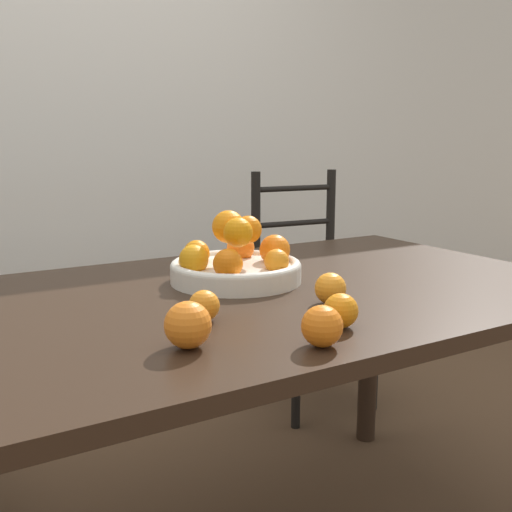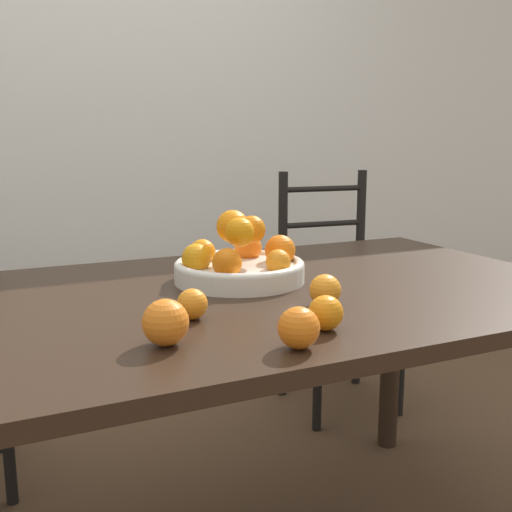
{
  "view_description": "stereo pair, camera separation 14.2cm",
  "coord_description": "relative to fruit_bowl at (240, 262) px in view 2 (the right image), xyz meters",
  "views": [
    {
      "loc": [
        -0.56,
        -1.2,
        1.13
      ],
      "look_at": [
        0.16,
        -0.0,
        0.86
      ],
      "focal_mm": 42.0,
      "sensor_mm": 36.0,
      "label": 1
    },
    {
      "loc": [
        -0.44,
        -1.27,
        1.13
      ],
      "look_at": [
        0.16,
        -0.0,
        0.86
      ],
      "focal_mm": 42.0,
      "sensor_mm": 36.0,
      "label": 2
    }
  ],
  "objects": [
    {
      "name": "wall_back",
      "position": [
        -0.16,
        1.47,
        0.47
      ],
      "size": [
        8.0,
        0.06,
        2.6
      ],
      "color": "silver",
      "rests_on": "ground_plane"
    },
    {
      "name": "dining_table",
      "position": [
        -0.16,
        -0.1,
        -0.14
      ],
      "size": [
        1.95,
        0.98,
        0.78
      ],
      "color": "black",
      "rests_on": "ground_plane"
    },
    {
      "name": "fruit_bowl",
      "position": [
        0.0,
        0.0,
        0.0
      ],
      "size": [
        0.33,
        0.33,
        0.18
      ],
      "color": "silver",
      "rests_on": "dining_table"
    },
    {
      "name": "orange_loose_0",
      "position": [
        -0.01,
        -0.44,
        -0.02
      ],
      "size": [
        0.07,
        0.07,
        0.07
      ],
      "color": "orange",
      "rests_on": "dining_table"
    },
    {
      "name": "orange_loose_1",
      "position": [
        0.08,
        -0.29,
        -0.02
      ],
      "size": [
        0.07,
        0.07,
        0.07
      ],
      "color": "orange",
      "rests_on": "dining_table"
    },
    {
      "name": "orange_loose_2",
      "position": [
        -0.11,
        -0.5,
        -0.01
      ],
      "size": [
        0.07,
        0.07,
        0.07
      ],
      "color": "orange",
      "rests_on": "dining_table"
    },
    {
      "name": "orange_loose_3",
      "position": [
        -0.22,
        -0.26,
        -0.02
      ],
      "size": [
        0.06,
        0.06,
        0.06
      ],
      "color": "orange",
      "rests_on": "dining_table"
    },
    {
      "name": "orange_loose_4",
      "position": [
        -0.31,
        -0.39,
        -0.01
      ],
      "size": [
        0.08,
        0.08,
        0.08
      ],
      "color": "orange",
      "rests_on": "dining_table"
    },
    {
      "name": "chair_right",
      "position": [
        0.76,
        0.73,
        -0.36
      ],
      "size": [
        0.45,
        0.43,
        1.0
      ],
      "rotation": [
        0.0,
        0.0,
        -0.08
      ],
      "color": "black",
      "rests_on": "ground_plane"
    }
  ]
}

